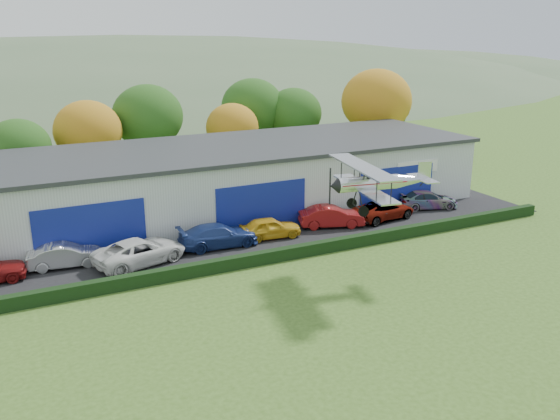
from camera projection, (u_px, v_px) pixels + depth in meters
name	position (u px, v px, depth m)	size (l,w,h in m)	color
ground	(382.00, 419.00, 22.64)	(300.00, 300.00, 0.00)	#39591C
apron	(242.00, 239.00, 41.91)	(48.00, 9.00, 0.05)	black
hedge	(271.00, 256.00, 37.68)	(46.00, 0.60, 0.80)	black
hangar	(231.00, 178.00, 47.97)	(40.60, 12.60, 5.30)	#B2B7BC
tree_belt	(140.00, 123.00, 56.20)	(75.70, 13.22, 10.12)	#3D2614
distant_hills	(26.00, 145.00, 144.72)	(430.00, 196.00, 56.00)	#4C6642
car_1	(65.00, 255.00, 36.76)	(1.57, 4.51, 1.49)	silver
car_2	(140.00, 251.00, 37.22)	(2.70, 5.85, 1.63)	silver
car_3	(218.00, 235.00, 40.15)	(2.22, 5.46, 1.58)	navy
car_4	(270.00, 228.00, 41.85)	(1.76, 4.37, 1.49)	gold
car_5	(331.00, 216.00, 44.18)	(1.68, 4.81, 1.59)	maroon
car_6	(383.00, 210.00, 46.00)	(2.39, 5.18, 1.44)	gray
car_7	(428.00, 200.00, 48.79)	(2.00, 4.93, 1.43)	gray
biplane	(377.00, 181.00, 34.36)	(6.46, 7.39, 2.75)	silver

